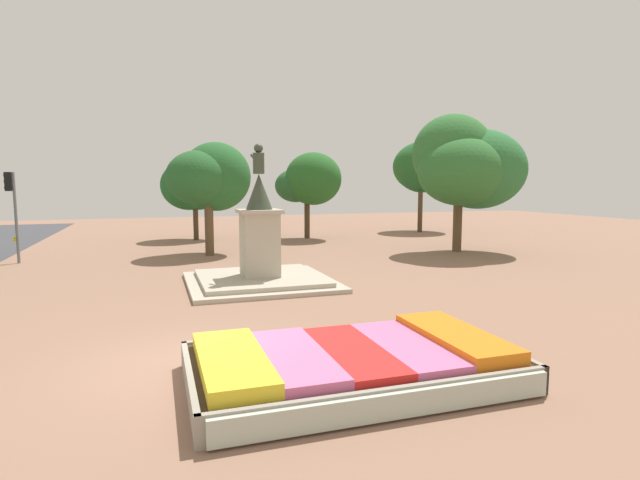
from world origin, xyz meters
TOP-DOWN VIEW (x-y plane):
  - ground_plane at (0.00, 0.00)m, footprint 86.50×86.50m
  - flower_planter at (2.74, -1.71)m, footprint 5.62×3.33m
  - statue_monument at (2.95, 7.08)m, footprint 4.83×4.83m
  - traffic_light_far_corner at (-6.10, 14.84)m, footprint 0.41×0.29m
  - park_tree_far_left at (8.79, 20.17)m, footprint 4.00×3.67m
  - park_tree_behind_statue at (1.91, 21.77)m, footprint 3.86×3.54m
  - park_tree_far_right at (2.18, 15.08)m, footprint 4.06×3.75m
  - park_tree_street_side at (14.15, 11.61)m, footprint 5.74×4.89m
  - park_tree_mid_canopy at (18.06, 22.27)m, footprint 4.61×4.48m

SIDE VIEW (x-z plane):
  - ground_plane at x=0.00m, z-range 0.00..0.00m
  - flower_planter at x=2.74m, z-range -0.04..0.63m
  - statue_monument at x=2.95m, z-range -1.47..3.26m
  - traffic_light_far_corner at x=-6.10m, z-range 0.72..4.62m
  - park_tree_behind_statue at x=1.91m, z-range 0.91..5.74m
  - park_tree_far_left at x=8.79m, z-range 0.93..6.26m
  - park_tree_far_right at x=2.18m, z-range 1.00..6.40m
  - park_tree_street_side at x=14.15m, z-range 0.90..7.70m
  - park_tree_mid_canopy at x=18.06m, z-range 1.38..7.81m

